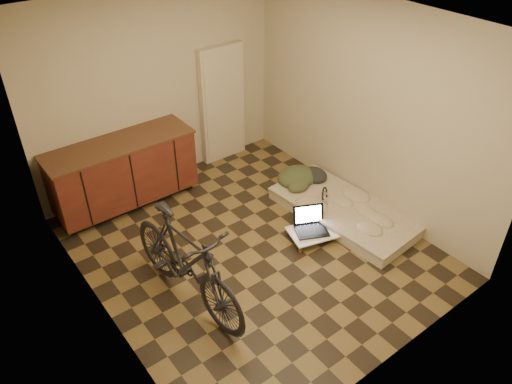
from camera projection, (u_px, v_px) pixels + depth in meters
room_shell at (250, 152)px, 5.12m from camera, size 3.50×4.00×2.60m
cabinets at (123, 173)px, 6.33m from camera, size 1.84×0.62×0.91m
appliance_panel at (222, 104)px, 7.12m from camera, size 0.70×0.10×1.70m
bicycle at (186, 258)px, 4.86m from camera, size 0.69×1.84×1.16m
futon at (344, 211)px, 6.32m from camera, size 1.03×1.93×0.16m
clothing_pile at (302, 172)px, 6.70m from camera, size 0.63×0.53×0.24m
headphones at (325, 195)px, 6.33m from camera, size 0.32×0.32×0.16m
lap_desk at (316, 232)px, 5.96m from camera, size 0.72×0.57×0.11m
laptop at (311, 225)px, 5.96m from camera, size 0.48×0.47×0.26m
mouse at (330, 226)px, 5.99m from camera, size 0.11×0.12×0.04m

